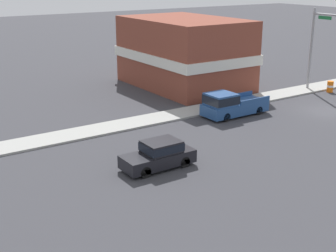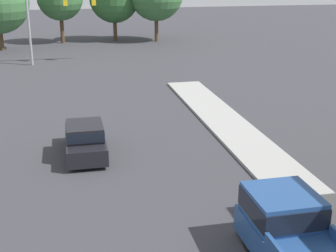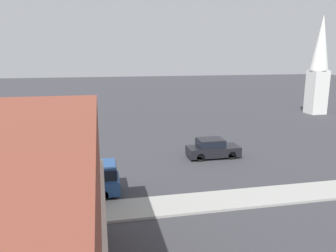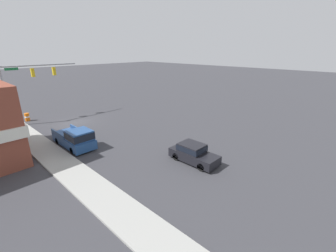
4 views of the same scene
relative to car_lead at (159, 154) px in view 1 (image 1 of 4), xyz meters
name	(u,v)px [view 1 (image 1 of 4)]	position (x,y,z in m)	size (l,w,h in m)	color
ground_plane	(326,111)	(2.16, -17.30, -0.81)	(200.00, 200.00, 0.00)	#38383D
sidewalk_curb	(274,95)	(7.86, -17.30, -0.74)	(2.40, 60.00, 0.14)	#9E9E99
car_lead	(159,154)	(0.00, 0.00, 0.00)	(1.76, 4.22, 1.57)	black
pickup_truck_parked	(230,104)	(5.43, -9.94, 0.13)	(2.08, 5.34, 1.93)	black
construction_barrel	(330,87)	(6.06, -22.73, -0.28)	(0.58, 0.58, 1.04)	orange
corner_brick_building	(184,53)	(15.72, -12.97, 2.42)	(12.62, 8.50, 6.51)	brown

